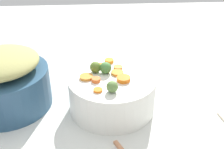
% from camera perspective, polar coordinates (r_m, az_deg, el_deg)
% --- Properties ---
extents(tabletop, '(2.40, 2.40, 0.02)m').
position_cam_1_polar(tabletop, '(0.84, -0.61, -9.47)').
color(tabletop, silver).
rests_on(tabletop, ground).
extents(serving_bowl_carrots, '(0.26, 0.26, 0.11)m').
position_cam_1_polar(serving_bowl_carrots, '(0.84, 0.00, -3.83)').
color(serving_bowl_carrots, white).
rests_on(serving_bowl_carrots, tabletop).
extents(metal_pot, '(0.27, 0.27, 0.12)m').
position_cam_1_polar(metal_pot, '(0.91, -21.03, -2.66)').
color(metal_pot, '#2B4F6F').
rests_on(metal_pot, tabletop).
extents(stuffing_mound, '(0.22, 0.22, 0.06)m').
position_cam_1_polar(stuffing_mound, '(0.86, -22.12, 2.41)').
color(stuffing_mound, tan).
rests_on(stuffing_mound, metal_pot).
extents(carrot_slice_0, '(0.05, 0.05, 0.01)m').
position_cam_1_polar(carrot_slice_0, '(0.79, 2.40, -0.91)').
color(carrot_slice_0, orange).
rests_on(carrot_slice_0, serving_bowl_carrots).
extents(carrot_slice_1, '(0.05, 0.05, 0.01)m').
position_cam_1_polar(carrot_slice_1, '(0.81, -5.34, -0.54)').
color(carrot_slice_1, orange).
rests_on(carrot_slice_1, serving_bowl_carrots).
extents(carrot_slice_2, '(0.03, 0.03, 0.01)m').
position_cam_1_polar(carrot_slice_2, '(0.75, -2.93, -3.26)').
color(carrot_slice_2, orange).
rests_on(carrot_slice_2, serving_bowl_carrots).
extents(carrot_slice_3, '(0.04, 0.04, 0.01)m').
position_cam_1_polar(carrot_slice_3, '(0.87, -2.42, 1.91)').
color(carrot_slice_3, orange).
rests_on(carrot_slice_3, serving_bowl_carrots).
extents(carrot_slice_4, '(0.03, 0.03, 0.01)m').
position_cam_1_polar(carrot_slice_4, '(0.79, -3.34, -1.11)').
color(carrot_slice_4, orange).
rests_on(carrot_slice_4, serving_bowl_carrots).
extents(carrot_slice_5, '(0.04, 0.04, 0.01)m').
position_cam_1_polar(carrot_slice_5, '(0.89, -0.59, 2.82)').
color(carrot_slice_5, orange).
rests_on(carrot_slice_5, serving_bowl_carrots).
extents(carrot_slice_6, '(0.03, 0.03, 0.01)m').
position_cam_1_polar(carrot_slice_6, '(0.85, 1.25, 1.43)').
color(carrot_slice_6, orange).
rests_on(carrot_slice_6, serving_bowl_carrots).
extents(carrot_slice_7, '(0.04, 0.04, 0.01)m').
position_cam_1_polar(carrot_slice_7, '(0.82, 1.11, 0.36)').
color(carrot_slice_7, orange).
rests_on(carrot_slice_7, serving_bowl_carrots).
extents(brussels_sprout_0, '(0.03, 0.03, 0.03)m').
position_cam_1_polar(brussels_sprout_0, '(0.83, -3.44, 1.53)').
color(brussels_sprout_0, '#577128').
rests_on(brussels_sprout_0, serving_bowl_carrots).
extents(brussels_sprout_1, '(0.04, 0.04, 0.04)m').
position_cam_1_polar(brussels_sprout_1, '(0.82, -1.33, 1.40)').
color(brussels_sprout_1, '#4A823D').
rests_on(brussels_sprout_1, serving_bowl_carrots).
extents(brussels_sprout_2, '(0.03, 0.03, 0.03)m').
position_cam_1_polar(brussels_sprout_2, '(0.74, 0.05, -2.54)').
color(brussels_sprout_2, '#5E8040').
rests_on(brussels_sprout_2, serving_bowl_carrots).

